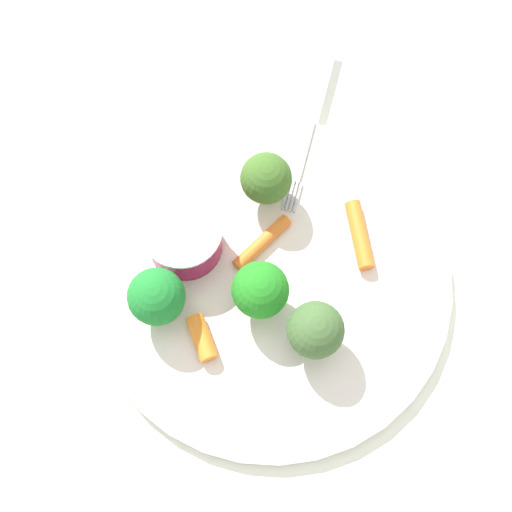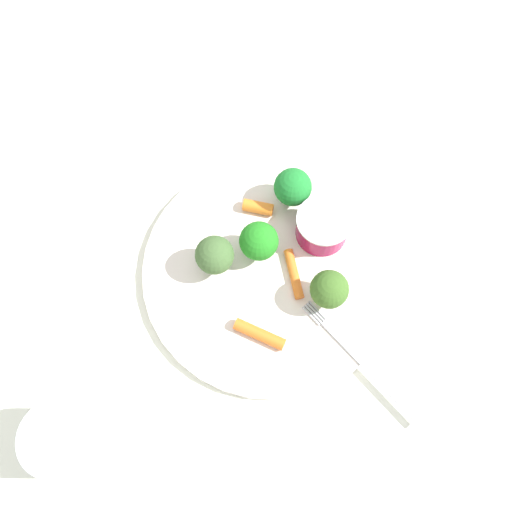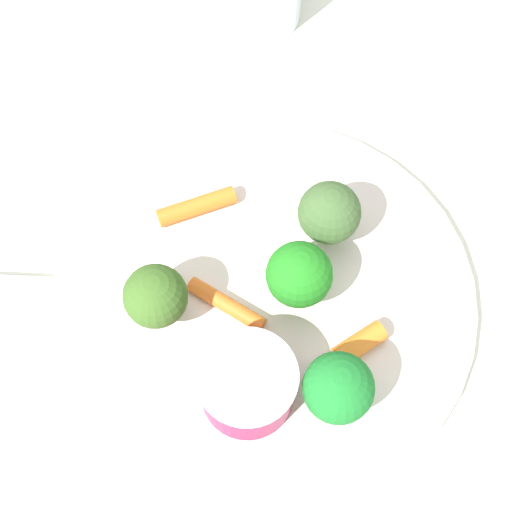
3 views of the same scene
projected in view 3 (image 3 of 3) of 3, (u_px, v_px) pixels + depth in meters
ground_plane at (263, 298)px, 0.53m from camera, size 2.40×2.40×0.00m
plate at (263, 294)px, 0.53m from camera, size 0.30×0.30×0.01m
sauce_cup at (247, 385)px, 0.47m from camera, size 0.06×0.06×0.04m
broccoli_floret_0 at (299, 275)px, 0.49m from camera, size 0.05×0.05×0.06m
broccoli_floret_1 at (329, 213)px, 0.51m from camera, size 0.04×0.04×0.06m
broccoli_floret_2 at (338, 388)px, 0.46m from camera, size 0.05×0.05×0.06m
broccoli_floret_3 at (156, 297)px, 0.48m from camera, size 0.04×0.04×0.06m
carrot_stick_0 at (194, 208)px, 0.55m from camera, size 0.06×0.03×0.01m
carrot_stick_1 at (226, 304)px, 0.51m from camera, size 0.03×0.06×0.01m
carrot_stick_2 at (359, 344)px, 0.50m from camera, size 0.04×0.02×0.01m
fork at (58, 282)px, 0.52m from camera, size 0.14×0.12×0.00m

